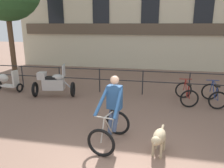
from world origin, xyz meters
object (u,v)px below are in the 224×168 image
object	(u,v)px
dog	(159,138)
parked_bicycle_near_lamp	(186,93)
parked_scooter	(7,81)
cyclist_with_bike	(112,114)
parked_motorcycle	(53,83)
parked_bicycle_mid_left	(214,95)

from	to	relation	value
dog	parked_bicycle_near_lamp	world-z (taller)	parked_bicycle_near_lamp
parked_scooter	cyclist_with_bike	bearing A→B (deg)	-114.53
dog	cyclist_with_bike	bearing A→B (deg)	175.72
cyclist_with_bike	parked_bicycle_near_lamp	xyz separation A→B (m)	(2.21, 3.41, -0.41)
parked_motorcycle	parked_scooter	xyz separation A→B (m)	(-2.38, 0.35, -0.10)
cyclist_with_bike	parked_scooter	size ratio (longest dim) A/B	1.29
parked_motorcycle	cyclist_with_bike	bearing A→B (deg)	-146.39
dog	parked_scooter	distance (m)	7.61
parked_bicycle_near_lamp	dog	bearing A→B (deg)	69.48
parked_motorcycle	parked_bicycle_mid_left	size ratio (longest dim) A/B	1.56
dog	parked_bicycle_mid_left	world-z (taller)	parked_bicycle_mid_left
parked_bicycle_mid_left	parked_scooter	xyz separation A→B (m)	(-8.64, 0.01, 0.10)
dog	parked_motorcycle	distance (m)	5.44
cyclist_with_bike	parked_bicycle_near_lamp	size ratio (longest dim) A/B	1.46
cyclist_with_bike	dog	size ratio (longest dim) A/B	1.79
parked_motorcycle	parked_scooter	bearing A→B (deg)	70.16
parked_motorcycle	parked_bicycle_mid_left	xyz separation A→B (m)	(6.26, 0.34, -0.20)
parked_motorcycle	parked_scooter	size ratio (longest dim) A/B	1.34
dog	parked_motorcycle	xyz separation A→B (m)	(-4.23, 3.42, 0.13)
cyclist_with_bike	dog	bearing A→B (deg)	-7.05
cyclist_with_bike	parked_motorcycle	distance (m)	4.35
parked_scooter	parked_bicycle_near_lamp	bearing A→B (deg)	-82.53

